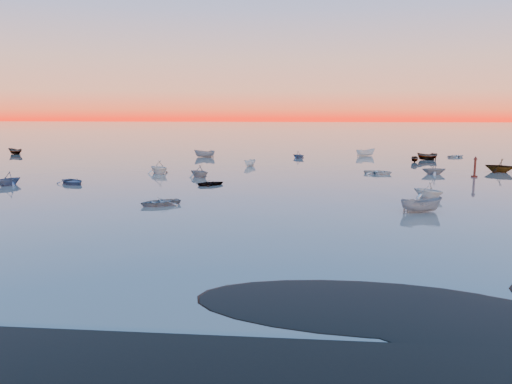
# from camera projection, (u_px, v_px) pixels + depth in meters

# --- Properties ---
(ground) EXTENTS (600.00, 600.00, 0.00)m
(ground) POSITION_uv_depth(u_px,v_px,m) (281.00, 149.00, 121.90)
(ground) COLOR slate
(ground) RESTS_ON ground
(mud_lobes) EXTENTS (140.00, 6.00, 0.07)m
(mud_lobes) POSITION_uv_depth(u_px,v_px,m) (183.00, 315.00, 22.64)
(mud_lobes) COLOR black
(mud_lobes) RESTS_ON ground
(moored_fleet) EXTENTS (124.00, 58.00, 1.20)m
(moored_fleet) POSITION_uv_depth(u_px,v_px,m) (267.00, 172.00, 75.71)
(moored_fleet) COLOR white
(moored_fleet) RESTS_ON ground
(boat_near_left) EXTENTS (4.17, 4.33, 1.06)m
(boat_near_left) POSITION_uv_depth(u_px,v_px,m) (73.00, 184.00, 63.25)
(boat_near_left) COLOR #3D5276
(boat_near_left) RESTS_ON ground
(boat_near_center) EXTENTS (2.50, 4.23, 1.37)m
(boat_near_center) POSITION_uv_depth(u_px,v_px,m) (421.00, 212.00, 45.73)
(boat_near_center) COLOR slate
(boat_near_center) RESTS_ON ground
(boat_near_right) EXTENTS (3.81, 3.74, 1.29)m
(boat_near_right) POSITION_uv_depth(u_px,v_px,m) (428.00, 197.00, 53.42)
(boat_near_right) COLOR white
(boat_near_right) RESTS_ON ground
(channel_marker) EXTENTS (0.86, 0.86, 3.05)m
(channel_marker) POSITION_uv_depth(u_px,v_px,m) (475.00, 169.00, 69.70)
(channel_marker) COLOR #40130D
(channel_marker) RESTS_ON ground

